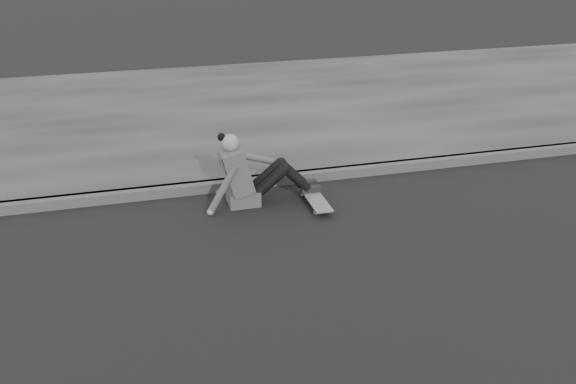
# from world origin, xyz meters

# --- Properties ---
(ground) EXTENTS (80.00, 80.00, 0.00)m
(ground) POSITION_xyz_m (0.00, 0.00, 0.00)
(ground) COLOR black
(ground) RESTS_ON ground
(curb) EXTENTS (24.00, 0.16, 0.12)m
(curb) POSITION_xyz_m (0.00, 2.58, 0.06)
(curb) COLOR #4D4D4D
(curb) RESTS_ON ground
(sidewalk) EXTENTS (24.00, 6.00, 0.12)m
(sidewalk) POSITION_xyz_m (0.00, 5.60, 0.06)
(sidewalk) COLOR #393939
(sidewalk) RESTS_ON ground
(skateboard) EXTENTS (0.20, 0.78, 0.09)m
(skateboard) POSITION_xyz_m (0.50, 1.89, 0.07)
(skateboard) COLOR gray
(skateboard) RESTS_ON ground
(seated_woman) EXTENTS (1.38, 0.46, 0.88)m
(seated_woman) POSITION_xyz_m (-0.23, 2.13, 0.36)
(seated_woman) COLOR #505053
(seated_woman) RESTS_ON ground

